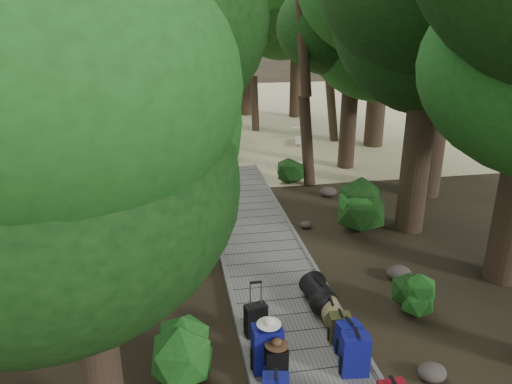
{
  "coord_description": "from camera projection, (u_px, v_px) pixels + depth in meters",
  "views": [
    {
      "loc": [
        -1.96,
        -9.48,
        5.4
      ],
      "look_at": [
        0.11,
        2.04,
        1.0
      ],
      "focal_mm": 35.0,
      "sensor_mm": 36.0,
      "label": 1
    }
  ],
  "objects": [
    {
      "name": "ground",
      "position": [
        268.0,
        267.0,
        10.96
      ],
      "size": [
        120.0,
        120.0,
        0.0
      ],
      "primitive_type": "plane",
      "color": "#312818",
      "rests_on": "ground"
    },
    {
      "name": "sand_beach",
      "position": [
        206.0,
        117.0,
        25.7
      ],
      "size": [
        40.0,
        22.0,
        0.02
      ],
      "primitive_type": "cube",
      "color": "beige",
      "rests_on": "ground"
    },
    {
      "name": "boardwalk",
      "position": [
        259.0,
        244.0,
        11.86
      ],
      "size": [
        2.0,
        12.0,
        0.12
      ],
      "primitive_type": "cube",
      "color": "slate",
      "rests_on": "ground"
    },
    {
      "name": "backpack_left_b",
      "position": [
        276.0,
        362.0,
        7.4
      ],
      "size": [
        0.33,
        0.24,
        0.61
      ],
      "primitive_type": null,
      "rotation": [
        0.0,
        0.0,
        0.01
      ],
      "color": "black",
      "rests_on": "boardwalk"
    },
    {
      "name": "backpack_left_c",
      "position": [
        267.0,
        346.0,
        7.58
      ],
      "size": [
        0.46,
        0.34,
        0.84
      ],
      "primitive_type": null,
      "rotation": [
        0.0,
        0.0,
        0.03
      ],
      "color": "navy",
      "rests_on": "boardwalk"
    },
    {
      "name": "backpack_right_b",
      "position": [
        355.0,
        352.0,
        7.51
      ],
      "size": [
        0.44,
        0.34,
        0.74
      ],
      "primitive_type": null,
      "rotation": [
        0.0,
        0.0,
        -0.12
      ],
      "color": "navy",
      "rests_on": "boardwalk"
    },
    {
      "name": "backpack_right_c",
      "position": [
        348.0,
        336.0,
        7.97
      ],
      "size": [
        0.39,
        0.3,
        0.62
      ],
      "primitive_type": null,
      "rotation": [
        0.0,
        0.0,
        0.14
      ],
      "color": "navy",
      "rests_on": "boardwalk"
    },
    {
      "name": "backpack_right_d",
      "position": [
        340.0,
        326.0,
        8.3
      ],
      "size": [
        0.38,
        0.29,
        0.54
      ],
      "primitive_type": null,
      "rotation": [
        0.0,
        0.0,
        -0.11
      ],
      "color": "#3C411C",
      "rests_on": "boardwalk"
    },
    {
      "name": "duffel_right_khaki",
      "position": [
        331.0,
        311.0,
        8.86
      ],
      "size": [
        0.42,
        0.58,
        0.36
      ],
      "primitive_type": null,
      "rotation": [
        0.0,
        0.0,
        -0.11
      ],
      "color": "olive",
      "rests_on": "boardwalk"
    },
    {
      "name": "duffel_right_black",
      "position": [
        318.0,
        292.0,
        9.34
      ],
      "size": [
        0.55,
        0.79,
        0.46
      ],
      "primitive_type": null,
      "rotation": [
        0.0,
        0.0,
        0.13
      ],
      "color": "black",
      "rests_on": "boardwalk"
    },
    {
      "name": "suitcase_on_boardwalk",
      "position": [
        256.0,
        320.0,
        8.43
      ],
      "size": [
        0.41,
        0.28,
        0.57
      ],
      "primitive_type": null,
      "rotation": [
        0.0,
        0.0,
        0.22
      ],
      "color": "black",
      "rests_on": "boardwalk"
    },
    {
      "name": "lone_suitcase_on_sand",
      "position": [
        231.0,
        151.0,
        18.41
      ],
      "size": [
        0.45,
        0.34,
        0.63
      ],
      "primitive_type": null,
      "rotation": [
        0.0,
        0.0,
        -0.3
      ],
      "color": "black",
      "rests_on": "sand_beach"
    },
    {
      "name": "hat_brown",
      "position": [
        277.0,
        342.0,
        7.28
      ],
      "size": [
        0.36,
        0.36,
        0.11
      ],
      "primitive_type": null,
      "color": "#51351E",
      "rests_on": "backpack_left_b"
    },
    {
      "name": "hat_white",
      "position": [
        269.0,
        321.0,
        7.36
      ],
      "size": [
        0.37,
        0.37,
        0.12
      ],
      "primitive_type": null,
      "color": "silver",
      "rests_on": "backpack_left_c"
    },
    {
      "name": "kayak",
      "position": [
        152.0,
        148.0,
        19.38
      ],
      "size": [
        1.42,
        3.11,
        0.3
      ],
      "primitive_type": "ellipsoid",
      "rotation": [
        0.0,
        0.0,
        -0.26
      ],
      "color": "#A0220D",
      "rests_on": "sand_beach"
    },
    {
      "name": "sun_lounger",
      "position": [
        303.0,
        137.0,
        20.45
      ],
      "size": [
        1.02,
        1.94,
        0.6
      ],
      "primitive_type": null,
      "rotation": [
        0.0,
        0.0,
        -0.24
      ],
      "color": "silver",
      "rests_on": "sand_beach"
    },
    {
      "name": "tree_right_c",
      "position": [
        432.0,
        26.0,
        11.09
      ],
      "size": [
        5.72,
        5.72,
        9.91
      ],
      "primitive_type": null,
      "color": "black",
      "rests_on": "ground"
    },
    {
      "name": "tree_right_e",
      "position": [
        353.0,
        49.0,
        16.28
      ],
      "size": [
        4.5,
        4.5,
        8.09
      ],
      "primitive_type": null,
      "color": "black",
      "rests_on": "ground"
    },
    {
      "name": "tree_right_f",
      "position": [
        385.0,
        3.0,
        18.5
      ],
      "size": [
        6.11,
        6.11,
        10.91
      ],
      "primitive_type": null,
      "color": "black",
      "rests_on": "ground"
    },
    {
      "name": "tree_left_a",
      "position": [
        78.0,
        194.0,
        5.35
      ],
      "size": [
        4.2,
        4.2,
        7.0
      ],
      "primitive_type": null,
      "color": "black",
      "rests_on": "ground"
    },
    {
      "name": "tree_left_c",
      "position": [
        67.0,
        83.0,
        11.76
      ],
      "size": [
        4.24,
        4.24,
        7.37
      ],
      "primitive_type": null,
      "color": "black",
      "rests_on": "ground"
    },
    {
      "name": "tree_back_a",
      "position": [
        172.0,
        28.0,
        22.33
      ],
      "size": [
        5.13,
        5.13,
        8.87
      ],
      "primitive_type": null,
      "color": "black",
      "rests_on": "ground"
    },
    {
      "name": "tree_back_b",
      "position": [
        244.0,
        6.0,
        24.38
      ],
      "size": [
        5.99,
        5.99,
        10.7
      ],
      "primitive_type": null,
      "color": "black",
      "rests_on": "ground"
    },
    {
      "name": "tree_back_c",
      "position": [
        298.0,
        23.0,
        24.11
      ],
      "size": [
        5.1,
        5.1,
        9.18
      ],
      "primitive_type": null,
      "color": "black",
      "rests_on": "ground"
    },
    {
      "name": "tree_back_d",
      "position": [
        92.0,
        29.0,
        22.29
      ],
      "size": [
        5.26,
        5.26,
        8.76
      ],
      "primitive_type": null,
      "color": "black",
      "rests_on": "ground"
    },
    {
      "name": "palm_right_a",
      "position": [
        317.0,
        48.0,
        14.8
      ],
      "size": [
        4.94,
        4.94,
        8.42
      ],
      "primitive_type": null,
      "color": "#164112",
      "rests_on": "ground"
    },
    {
      "name": "palm_right_b",
      "position": [
        338.0,
        23.0,
        19.76
      ],
      "size": [
        4.91,
        4.91,
        9.49
      ],
      "primitive_type": null,
      "color": "#164112",
      "rests_on": "ground"
    },
    {
      "name": "palm_right_c",
      "position": [
        260.0,
        48.0,
        21.84
      ],
      "size": [
        4.55,
        4.55,
        7.25
      ],
      "primitive_type": null,
      "color": "#164112",
      "rests_on": "ground"
    },
    {
      "name": "palm_left_a",
      "position": [
        90.0,
        75.0,
        14.89
      ],
      "size": [
        4.34,
        4.34,
        6.9
      ],
      "primitive_type": null,
      "color": "#164112",
      "rests_on": "ground"
    },
    {
      "name": "rock_left_b",
      "position": [
        126.0,
        323.0,
        8.84
      ],
      "size": [
        0.37,
        0.33,
        0.2
      ],
      "primitive_type": null,
      "color": "#4C473F",
      "rests_on": "ground"
    },
    {
      "name": "rock_left_c",
      "position": [
        199.0,
        264.0,
        10.8
      ],
      "size": [
        0.53,
        0.48,
        0.29
      ],
      "primitive_type": null,
      "color": "#4C473F",
      "rests_on": "ground"
    },
    {
      "name": "rock_left_d",
      "position": [
        166.0,
        222.0,
        13.03
      ],
      "size": [
        0.28,
        0.26,
        0.16
      ],
      "primitive_type": null,
      "color": "#4C473F",
      "rests_on": "ground"
    },
    {
      "name": "rock_right_a",
      "position": [
        432.0,
        372.0,
        7.64
      ],
      "size": [
        0.45,
        0.4,
        0.25
      ],
      "primitive_type": null,
      "color": "#4C473F",
      "rests_on": "ground"
    },
    {
      "name": "rock_right_b",
      "position": [
        399.0,
        273.0,
        10.43
      ],
      "size": [
        0.52,
        0.46,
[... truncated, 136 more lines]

